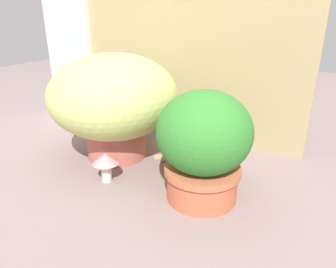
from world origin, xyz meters
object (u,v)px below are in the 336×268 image
Objects in this scene: leafy_planter at (204,144)px; cat at (200,146)px; grass_planter at (114,100)px; mushroom_ornament_pink at (106,161)px.

leafy_planter reaches higher than cat.
grass_planter is 1.51× the size of cat.
cat is (-0.09, 0.19, -0.10)m from leafy_planter.
grass_planter is at bearing 117.20° from mushroom_ornament_pink.
grass_planter is 4.69× the size of mushroom_ornament_pink.
grass_planter reaches higher than leafy_planter.
mushroom_ornament_pink is (-0.39, -0.08, -0.13)m from leafy_planter.
grass_planter reaches higher than cat.
cat is at bearing 5.75° from grass_planter.
mushroom_ornament_pink is at bearing -139.14° from cat.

